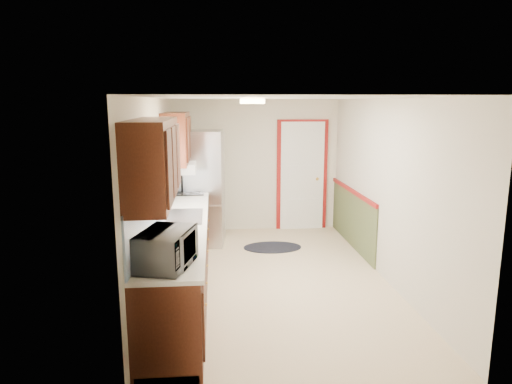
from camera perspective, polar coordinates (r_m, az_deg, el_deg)
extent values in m
cube|color=beige|center=(6.28, 2.20, -10.78)|extent=(3.20, 5.20, 0.12)
cube|color=white|center=(5.83, 2.38, 11.67)|extent=(3.20, 5.20, 0.12)
cube|color=beige|center=(8.39, 0.02, 3.31)|extent=(3.20, 0.10, 2.40)
cube|color=beige|center=(3.56, 7.66, -7.76)|extent=(3.20, 0.10, 2.40)
cube|color=beige|center=(5.93, -12.23, -0.24)|extent=(0.10, 5.20, 2.40)
cube|color=beige|center=(6.31, 15.91, 0.26)|extent=(0.10, 5.20, 2.40)
cube|color=#3B180D|center=(5.81, -9.31, -8.05)|extent=(0.60, 4.00, 0.90)
cube|color=white|center=(5.67, -9.30, -3.56)|extent=(0.63, 4.00, 0.04)
cube|color=#5EA0E5|center=(5.64, -12.47, -0.69)|extent=(0.02, 4.00, 0.55)
cube|color=#3B180D|center=(4.24, -12.74, 3.82)|extent=(0.35, 1.40, 0.75)
cube|color=#3B180D|center=(6.92, -9.94, 6.67)|extent=(0.35, 1.20, 0.75)
cube|color=white|center=(5.67, -12.49, 3.53)|extent=(0.02, 1.00, 0.90)
cube|color=#D75328|center=(5.63, -12.18, 7.07)|extent=(0.05, 1.12, 0.24)
cube|color=#B7B7BC|center=(5.76, -9.30, -3.07)|extent=(0.52, 0.82, 0.02)
cube|color=white|center=(7.01, -9.37, 3.04)|extent=(0.45, 0.60, 0.15)
cube|color=maroon|center=(8.51, 5.75, 2.00)|extent=(0.94, 0.05, 2.08)
cube|color=white|center=(8.49, 5.78, 1.98)|extent=(0.80, 0.04, 2.00)
cube|color=#46512E|center=(7.71, 11.93, -3.32)|extent=(0.02, 2.30, 0.90)
cube|color=maroon|center=(7.61, 11.98, 0.11)|extent=(0.04, 2.30, 0.06)
cylinder|color=#FFD88C|center=(5.60, -0.45, 11.30)|extent=(0.30, 0.30, 0.06)
imported|color=white|center=(4.03, -11.17, -6.50)|extent=(0.46, 0.65, 0.40)
cube|color=#B7B7BC|center=(7.66, -7.07, 0.55)|extent=(0.86, 0.81, 1.89)
cylinder|color=black|center=(7.29, -9.21, -0.81)|extent=(0.02, 0.02, 1.33)
ellipsoid|color=black|center=(7.55, 2.07, -6.91)|extent=(0.95, 0.61, 0.01)
cube|color=black|center=(7.32, -8.47, 0.04)|extent=(0.50, 0.60, 0.02)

